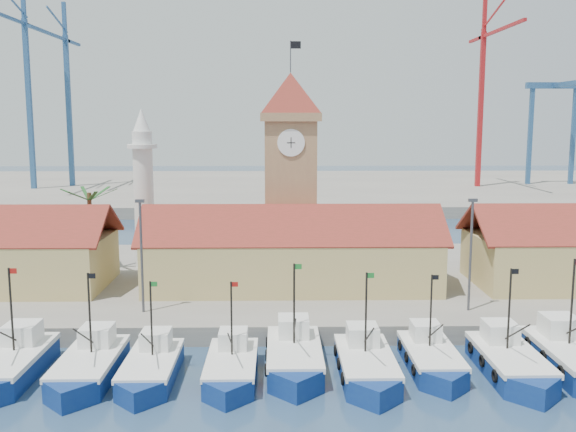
{
  "coord_description": "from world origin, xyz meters",
  "views": [
    {
      "loc": [
        -1.36,
        -37.51,
        16.56
      ],
      "look_at": [
        -0.38,
        18.0,
        8.29
      ],
      "focal_mm": 40.0,
      "sensor_mm": 36.0,
      "label": 1
    }
  ],
  "objects_px": {
    "boat_5": "(367,368)",
    "minaret": "(144,188)",
    "clock_tower": "(290,168)",
    "boat_0": "(9,367)"
  },
  "relations": [
    {
      "from": "boat_5",
      "to": "minaret",
      "type": "relative_size",
      "value": 0.59
    },
    {
      "from": "clock_tower",
      "to": "boat_0",
      "type": "bearing_deg",
      "value": -128.26
    },
    {
      "from": "boat_5",
      "to": "boat_0",
      "type": "bearing_deg",
      "value": 179.02
    },
    {
      "from": "boat_5",
      "to": "minaret",
      "type": "height_order",
      "value": "minaret"
    },
    {
      "from": "boat_0",
      "to": "minaret",
      "type": "xyz_separation_m",
      "value": [
        3.7,
        25.71,
        8.95
      ]
    },
    {
      "from": "boat_5",
      "to": "minaret",
      "type": "xyz_separation_m",
      "value": [
        -19.44,
        26.11,
        8.98
      ]
    },
    {
      "from": "boat_0",
      "to": "minaret",
      "type": "relative_size",
      "value": 0.61
    },
    {
      "from": "boat_5",
      "to": "clock_tower",
      "type": "distance_m",
      "value": 26.95
    },
    {
      "from": "boat_0",
      "to": "minaret",
      "type": "distance_m",
      "value": 27.47
    },
    {
      "from": "boat_5",
      "to": "clock_tower",
      "type": "relative_size",
      "value": 0.42
    }
  ]
}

